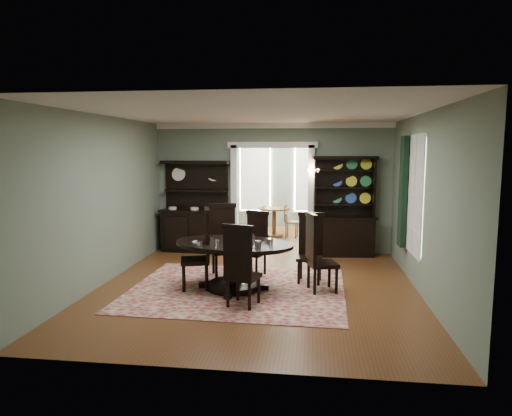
% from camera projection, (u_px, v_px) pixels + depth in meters
% --- Properties ---
extents(room, '(5.51, 6.01, 3.01)m').
position_uv_depth(room, '(257.00, 198.00, 7.78)').
color(room, brown).
rests_on(room, ground).
extents(parlor, '(3.51, 3.50, 3.01)m').
position_uv_depth(parlor, '(280.00, 180.00, 13.18)').
color(parlor, brown).
rests_on(parlor, ground).
extents(doorway_trim, '(2.08, 0.25, 2.57)m').
position_uv_depth(doorway_trim, '(272.00, 183.00, 10.68)').
color(doorway_trim, white).
rests_on(doorway_trim, floor).
extents(right_window, '(0.15, 1.47, 2.12)m').
position_uv_depth(right_window, '(409.00, 194.00, 8.31)').
color(right_window, white).
rests_on(right_window, wall_right).
extents(wall_sconce, '(0.27, 0.21, 0.21)m').
position_uv_depth(wall_sconce, '(313.00, 172.00, 10.38)').
color(wall_sconce, '#C67F34').
rests_on(wall_sconce, back_wall_right).
extents(rug, '(3.71, 3.13, 0.01)m').
position_uv_depth(rug, '(237.00, 289.00, 7.86)').
color(rug, maroon).
rests_on(rug, floor).
extents(dining_table, '(2.30, 2.27, 0.82)m').
position_uv_depth(dining_table, '(234.00, 257.00, 7.82)').
color(dining_table, black).
rests_on(dining_table, rug).
extents(centerpiece, '(1.42, 0.91, 0.23)m').
position_uv_depth(centerpiece, '(237.00, 238.00, 7.82)').
color(centerpiece, white).
rests_on(centerpiece, dining_table).
extents(chair_far_left, '(0.64, 0.63, 1.37)m').
position_uv_depth(chair_far_left, '(224.00, 238.00, 8.73)').
color(chair_far_left, black).
rests_on(chair_far_left, rug).
extents(chair_far_mid, '(0.58, 0.57, 1.23)m').
position_uv_depth(chair_far_mid, '(255.00, 241.00, 8.73)').
color(chair_far_mid, black).
rests_on(chair_far_mid, rug).
extents(chair_far_right, '(0.50, 0.48, 1.26)m').
position_uv_depth(chair_far_right, '(310.00, 245.00, 8.30)').
color(chair_far_right, black).
rests_on(chair_far_right, rug).
extents(chair_end_left, '(0.61, 0.63, 1.40)m').
position_uv_depth(chair_end_left, '(202.00, 247.00, 7.83)').
color(chair_end_left, black).
rests_on(chair_end_left, rug).
extents(chair_end_right, '(0.59, 0.61, 1.35)m').
position_uv_depth(chair_end_right, '(316.00, 251.00, 7.65)').
color(chair_end_right, black).
rests_on(chair_end_right, rug).
extents(chair_near, '(0.58, 0.57, 1.30)m').
position_uv_depth(chair_near, '(240.00, 264.00, 6.86)').
color(chair_near, black).
rests_on(chair_near, rug).
extents(sideboard, '(1.66, 0.69, 2.14)m').
position_uv_depth(sideboard, '(195.00, 220.00, 10.77)').
color(sideboard, black).
rests_on(sideboard, floor).
extents(welsh_dresser, '(1.49, 0.68, 2.25)m').
position_uv_depth(welsh_dresser, '(343.00, 220.00, 10.34)').
color(welsh_dresser, black).
rests_on(welsh_dresser, floor).
extents(parlor_table, '(0.87, 0.87, 0.80)m').
position_uv_depth(parlor_table, '(274.00, 218.00, 12.58)').
color(parlor_table, brown).
rests_on(parlor_table, parlor_floor).
extents(parlor_chair_left, '(0.37, 0.37, 0.87)m').
position_uv_depth(parlor_chair_left, '(260.00, 219.00, 12.67)').
color(parlor_chair_left, brown).
rests_on(parlor_chair_left, parlor_floor).
extents(parlor_chair_right, '(0.40, 0.38, 0.90)m').
position_uv_depth(parlor_chair_right, '(289.00, 220.00, 12.47)').
color(parlor_chair_right, brown).
rests_on(parlor_chair_right, parlor_floor).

